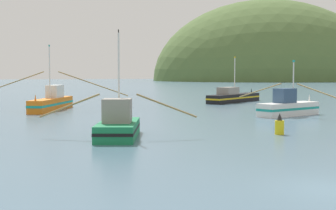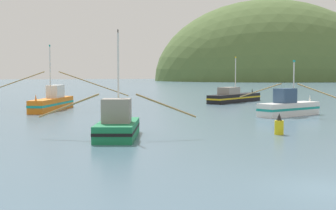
{
  "view_description": "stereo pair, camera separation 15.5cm",
  "coord_description": "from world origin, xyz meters",
  "views": [
    {
      "loc": [
        -10.06,
        -14.18,
        4.13
      ],
      "look_at": [
        1.02,
        24.13,
        1.4
      ],
      "focal_mm": 50.37,
      "sensor_mm": 36.0,
      "label": 1
    },
    {
      "loc": [
        -9.91,
        -14.22,
        4.13
      ],
      "look_at": [
        1.02,
        24.13,
        1.4
      ],
      "focal_mm": 50.37,
      "sensor_mm": 36.0,
      "label": 2
    }
  ],
  "objects": [
    {
      "name": "channel_buoy",
      "position": [
        5.84,
        13.86,
        0.59
      ],
      "size": [
        0.61,
        0.61,
        1.45
      ],
      "color": "yellow",
      "rests_on": "ground"
    },
    {
      "name": "fishing_boat_green",
      "position": [
        -4.85,
        15.24,
        0.78
      ],
      "size": [
        9.66,
        6.68,
        6.9
      ],
      "rotation": [
        0.0,
        0.0,
        1.29
      ],
      "color": "#197A47",
      "rests_on": "ground"
    },
    {
      "name": "fishing_boat_white",
      "position": [
        13.57,
        25.93,
        0.86
      ],
      "size": [
        7.46,
        11.85,
        5.36
      ],
      "rotation": [
        0.0,
        0.0,
        0.39
      ],
      "color": "white",
      "rests_on": "ground"
    },
    {
      "name": "fishing_boat_orange",
      "position": [
        -7.95,
        39.01,
        0.92
      ],
      "size": [
        15.9,
        10.39,
        7.16
      ],
      "rotation": [
        0.0,
        0.0,
        4.34
      ],
      "color": "orange",
      "rests_on": "ground"
    },
    {
      "name": "fishing_boat_black",
      "position": [
        17.08,
        46.62,
        0.75
      ],
      "size": [
        10.66,
        8.87,
        6.41
      ],
      "rotation": [
        0.0,
        0.0,
        0.65
      ],
      "color": "black",
      "rests_on": "ground"
    },
    {
      "name": "ground_plane",
      "position": [
        0.0,
        0.0,
        0.0
      ],
      "size": [
        600.0,
        600.0,
        0.0
      ],
      "primitive_type": "plane",
      "color": "slate"
    },
    {
      "name": "hill_far_center",
      "position": [
        112.94,
        215.88,
        0.0
      ],
      "size": [
        125.7,
        100.56,
        85.85
      ],
      "primitive_type": "ellipsoid",
      "color": "#516B38",
      "rests_on": "ground"
    }
  ]
}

